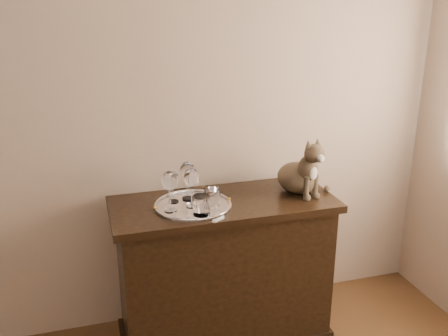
# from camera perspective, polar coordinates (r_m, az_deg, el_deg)

# --- Properties ---
(wall_back) EXTENTS (4.00, 0.10, 2.70)m
(wall_back) POSITION_cam_1_polar(r_m,az_deg,el_deg) (2.72, -14.28, 7.16)
(wall_back) COLOR tan
(wall_back) RESTS_ON ground
(sideboard) EXTENTS (1.20, 0.50, 0.85)m
(sideboard) POSITION_cam_1_polar(r_m,az_deg,el_deg) (2.85, -0.04, -11.66)
(sideboard) COLOR black
(sideboard) RESTS_ON ground
(tray) EXTENTS (0.40, 0.40, 0.01)m
(tray) POSITION_cam_1_polar(r_m,az_deg,el_deg) (2.59, -3.56, -4.37)
(tray) COLOR white
(tray) RESTS_ON sideboard
(wine_glass_a) EXTENTS (0.06, 0.06, 0.17)m
(wine_glass_a) POSITION_cam_1_polar(r_m,az_deg,el_deg) (2.61, -5.84, -2.12)
(wine_glass_a) COLOR silver
(wine_glass_a) RESTS_ON tray
(wine_glass_b) EXTENTS (0.08, 0.08, 0.21)m
(wine_glass_b) POSITION_cam_1_polar(r_m,az_deg,el_deg) (2.64, -4.17, -1.44)
(wine_glass_b) COLOR silver
(wine_glass_b) RESTS_ON tray
(wine_glass_c) EXTENTS (0.08, 0.08, 0.21)m
(wine_glass_c) POSITION_cam_1_polar(r_m,az_deg,el_deg) (2.50, -6.22, -2.64)
(wine_glass_c) COLOR white
(wine_glass_c) RESTS_ON tray
(wine_glass_d) EXTENTS (0.08, 0.08, 0.21)m
(wine_glass_d) POSITION_cam_1_polar(r_m,az_deg,el_deg) (2.55, -3.71, -2.20)
(wine_glass_d) COLOR silver
(wine_glass_d) RESTS_ON tray
(tumbler_a) EXTENTS (0.08, 0.08, 0.09)m
(tumbler_a) POSITION_cam_1_polar(r_m,az_deg,el_deg) (2.56, -1.35, -3.41)
(tumbler_a) COLOR white
(tumbler_a) RESTS_ON tray
(tumbler_b) EXTENTS (0.09, 0.09, 0.10)m
(tumbler_b) POSITION_cam_1_polar(r_m,az_deg,el_deg) (2.47, -2.58, -4.28)
(tumbler_b) COLOR white
(tumbler_b) RESTS_ON tray
(cat) EXTENTS (0.39, 0.37, 0.33)m
(cat) POSITION_cam_1_polar(r_m,az_deg,el_deg) (2.76, 8.51, 0.51)
(cat) COLOR #4E3C2F
(cat) RESTS_ON sideboard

